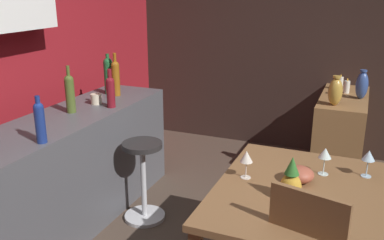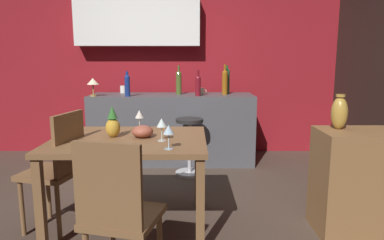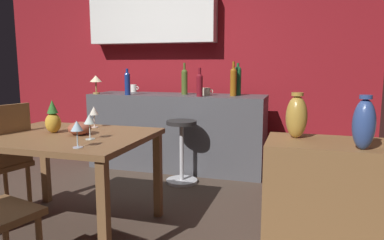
{
  "view_description": "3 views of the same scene",
  "coord_description": "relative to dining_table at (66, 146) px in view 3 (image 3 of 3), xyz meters",
  "views": [
    {
      "loc": [
        -2.3,
        -0.58,
        1.86
      ],
      "look_at": [
        0.59,
        0.63,
        0.85
      ],
      "focal_mm": 39.45,
      "sensor_mm": 36.0,
      "label": 1
    },
    {
      "loc": [
        0.45,
        -3.02,
        1.36
      ],
      "look_at": [
        0.46,
        0.68,
        0.71
      ],
      "focal_mm": 32.86,
      "sensor_mm": 36.0,
      "label": 2
    },
    {
      "loc": [
        1.6,
        -2.55,
        1.25
      ],
      "look_at": [
        0.62,
        0.69,
        0.73
      ],
      "focal_mm": 33.76,
      "sensor_mm": 36.0,
      "label": 3
    }
  ],
  "objects": [
    {
      "name": "cup_white",
      "position": [
        -0.44,
        2.05,
        0.29
      ],
      "size": [
        0.11,
        0.08,
        0.1
      ],
      "color": "white",
      "rests_on": "kitchen_counter"
    },
    {
      "name": "vase_ceramic_blue",
      "position": [
        1.97,
        -0.24,
        0.3
      ],
      "size": [
        0.11,
        0.11,
        0.28
      ],
      "color": "#334C8C",
      "rests_on": "sideboard_cabinet"
    },
    {
      "name": "wine_bottle_amber",
      "position": [
        0.92,
        1.81,
        0.42
      ],
      "size": [
        0.07,
        0.07,
        0.39
      ],
      "color": "#8C5114",
      "rests_on": "kitchen_counter"
    },
    {
      "name": "wall_kitchen_back",
      "position": [
        -0.01,
        2.39,
        0.76
      ],
      "size": [
        5.2,
        0.33,
        2.6
      ],
      "color": "maroon",
      "rests_on": "ground_plane"
    },
    {
      "name": "vase_brass",
      "position": [
        1.64,
        -0.03,
        0.3
      ],
      "size": [
        0.13,
        0.13,
        0.27
      ],
      "color": "#B78C38",
      "rests_on": "sideboard_cabinet"
    },
    {
      "name": "wine_glass_center",
      "position": [
        0.27,
        -0.09,
        0.22
      ],
      "size": [
        0.08,
        0.08,
        0.17
      ],
      "color": "silver",
      "rests_on": "dining_table"
    },
    {
      "name": "chair_near_window",
      "position": [
        -0.55,
        -0.07,
        -0.13
      ],
      "size": [
        0.49,
        0.49,
        0.96
      ],
      "color": "brown",
      "rests_on": "ground_plane"
    },
    {
      "name": "wine_glass_left",
      "position": [
        0.33,
        -0.34,
        0.22
      ],
      "size": [
        0.08,
        0.08,
        0.17
      ],
      "color": "silver",
      "rests_on": "dining_table"
    },
    {
      "name": "sideboard_cabinet",
      "position": [
        2.02,
        -0.1,
        -0.24
      ],
      "size": [
        1.1,
        0.44,
        0.82
      ],
      "primitive_type": "cube",
      "color": "olive",
      "rests_on": "ground_plane"
    },
    {
      "name": "dining_table",
      "position": [
        0.0,
        0.0,
        0.0
      ],
      "size": [
        1.21,
        0.95,
        0.74
      ],
      "color": "brown",
      "rests_on": "ground_plane"
    },
    {
      "name": "wine_glass_right",
      "position": [
        0.03,
        0.34,
        0.22
      ],
      "size": [
        0.08,
        0.08,
        0.18
      ],
      "color": "silver",
      "rests_on": "dining_table"
    },
    {
      "name": "fruit_bowl",
      "position": [
        0.1,
        0.03,
        0.13
      ],
      "size": [
        0.17,
        0.17,
        0.1
      ],
      "primitive_type": "ellipsoid",
      "color": "#9E4C38",
      "rests_on": "dining_table"
    },
    {
      "name": "wine_bottle_green",
      "position": [
        0.95,
        1.9,
        0.43
      ],
      "size": [
        0.08,
        0.08,
        0.37
      ],
      "color": "#1E592D",
      "rests_on": "kitchen_counter"
    },
    {
      "name": "wine_bottle_cobalt",
      "position": [
        -0.3,
        1.59,
        0.39
      ],
      "size": [
        0.07,
        0.07,
        0.31
      ],
      "color": "navy",
      "rests_on": "kitchen_counter"
    },
    {
      "name": "ground_plane",
      "position": [
        0.05,
        0.31,
        -0.65
      ],
      "size": [
        9.0,
        9.0,
        0.0
      ],
      "primitive_type": "plane",
      "color": "#47382D"
    },
    {
      "name": "bar_stool",
      "position": [
        0.47,
        1.3,
        -0.3
      ],
      "size": [
        0.34,
        0.34,
        0.67
      ],
      "color": "#262323",
      "rests_on": "ground_plane"
    },
    {
      "name": "pineapple_centerpiece",
      "position": [
        -0.14,
        0.04,
        0.19
      ],
      "size": [
        0.12,
        0.12,
        0.25
      ],
      "color": "gold",
      "rests_on": "dining_table"
    },
    {
      "name": "wine_bottle_ruby",
      "position": [
        0.57,
        1.64,
        0.39
      ],
      "size": [
        0.07,
        0.07,
        0.32
      ],
      "color": "maroon",
      "rests_on": "kitchen_counter"
    },
    {
      "name": "counter_lamp",
      "position": [
        -0.72,
        1.6,
        0.42
      ],
      "size": [
        0.14,
        0.14,
        0.22
      ],
      "color": "#A58447",
      "rests_on": "kitchen_counter"
    },
    {
      "name": "wine_bottle_olive",
      "position": [
        0.32,
        1.85,
        0.41
      ],
      "size": [
        0.07,
        0.07,
        0.37
      ],
      "color": "#475623",
      "rests_on": "kitchen_counter"
    },
    {
      "name": "cup_cream",
      "position": [
        0.61,
        1.81,
        0.29
      ],
      "size": [
        0.13,
        0.09,
        0.09
      ],
      "color": "beige",
      "rests_on": "kitchen_counter"
    },
    {
      "name": "kitchen_counter",
      "position": [
        0.24,
        1.82,
        -0.2
      ],
      "size": [
        2.1,
        0.6,
        0.9
      ],
      "primitive_type": "cube",
      "color": "#4C4C51",
      "rests_on": "ground_plane"
    }
  ]
}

